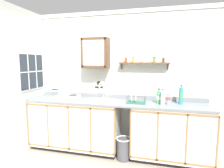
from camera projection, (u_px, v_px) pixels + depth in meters
floor at (109, 167)px, 2.89m from camera, size 6.21×6.21×0.00m
back_wall at (119, 81)px, 3.45m from camera, size 3.81×0.07×2.60m
side_wall_left at (6, 85)px, 2.89m from camera, size 0.05×3.52×2.60m
lower_cabinet_run at (76, 125)px, 3.44m from camera, size 1.66×0.57×0.94m
lower_cabinet_run_right at (170, 133)px, 3.03m from camera, size 1.28×0.57×0.94m
countertop at (115, 102)px, 3.20m from camera, size 3.17×0.59×0.03m
backsplash at (118, 96)px, 3.45m from camera, size 3.17×0.02×0.08m
sink at (101, 101)px, 3.30m from camera, size 0.50×0.46×0.45m
hot_plate_stove at (68, 97)px, 3.45m from camera, size 0.41×0.34×0.07m
saucepan at (63, 92)px, 3.49m from camera, size 0.37×0.19×0.10m
bottle_water_blue_0 at (168, 98)px, 2.94m from camera, size 0.06×0.06×0.24m
bottle_opaque_white_1 at (163, 98)px, 2.92m from camera, size 0.06×0.06×0.26m
bottle_detergent_teal_2 at (181, 95)px, 2.99m from camera, size 0.07×0.07×0.32m
bottle_soda_green_3 at (159, 97)px, 3.04m from camera, size 0.07×0.07×0.26m
dish_rack at (135, 101)px, 3.11m from camera, size 0.32×0.22×0.17m
wall_cabinet at (96, 53)px, 3.34m from camera, size 0.49×0.27×0.55m
spice_shelf at (144, 62)px, 3.21m from camera, size 0.89×0.14×0.23m
warning_sign at (99, 85)px, 3.53m from camera, size 0.19×0.01×0.22m
window at (32, 72)px, 3.44m from camera, size 0.03×0.67×0.69m
trash_bin at (123, 148)px, 3.09m from camera, size 0.26×0.26×0.38m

